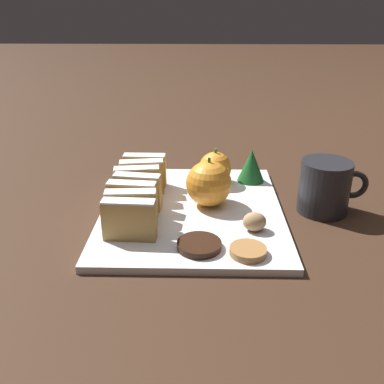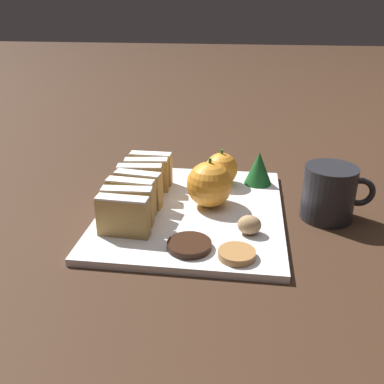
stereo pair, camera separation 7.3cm
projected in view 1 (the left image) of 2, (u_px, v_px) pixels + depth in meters
name	position (u px, v px, depth m)	size (l,w,h in m)	color
ground_plane	(192.00, 214.00, 0.74)	(6.00, 6.00, 0.00)	#382316
serving_platter	(192.00, 211.00, 0.74)	(0.31, 0.36, 0.01)	white
stollen_slice_front	(129.00, 220.00, 0.63)	(0.08, 0.03, 0.06)	tan
stollen_slice_second	(131.00, 210.00, 0.66)	(0.08, 0.03, 0.06)	tan
stollen_slice_third	(132.00, 200.00, 0.69)	(0.08, 0.03, 0.06)	tan
stollen_slice_fourth	(138.00, 192.00, 0.72)	(0.08, 0.03, 0.06)	tan
stollen_slice_fifth	(137.00, 184.00, 0.75)	(0.08, 0.03, 0.06)	tan
stollen_slice_sixth	(142.00, 177.00, 0.78)	(0.08, 0.03, 0.06)	tan
stollen_slice_back	(145.00, 170.00, 0.81)	(0.08, 0.02, 0.06)	tan
orange_near	(215.00, 168.00, 0.83)	(0.06, 0.06, 0.07)	orange
orange_far	(209.00, 184.00, 0.74)	(0.08, 0.08, 0.09)	orange
walnut	(254.00, 222.00, 0.66)	(0.04, 0.03, 0.03)	tan
chocolate_cookie	(199.00, 245.00, 0.62)	(0.06, 0.06, 0.01)	black
gingerbread_cookie	(248.00, 251.00, 0.60)	(0.05, 0.05, 0.01)	#A3703D
evergreen_sprig	(251.00, 166.00, 0.84)	(0.05, 0.05, 0.06)	#195623
coffee_mug	(325.00, 187.00, 0.74)	(0.12, 0.09, 0.09)	#232328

